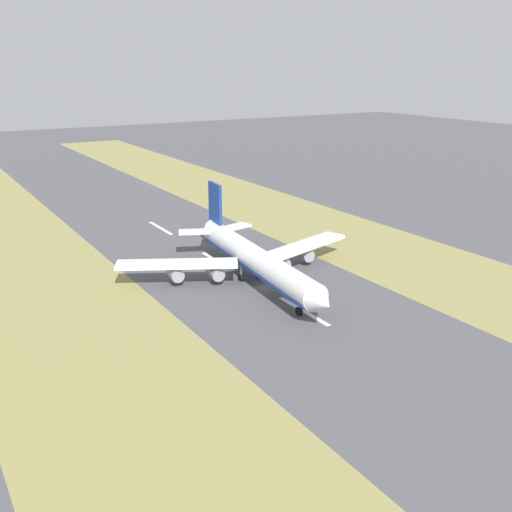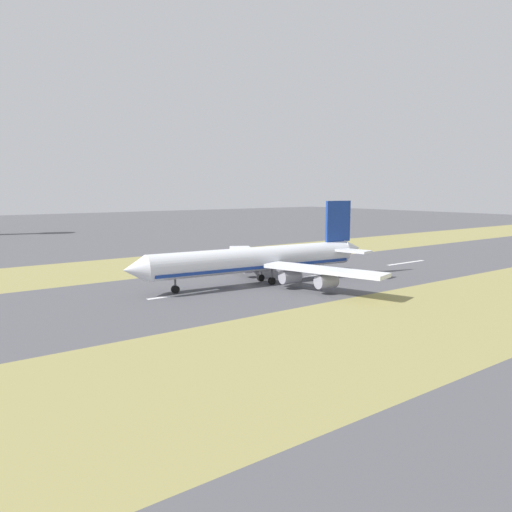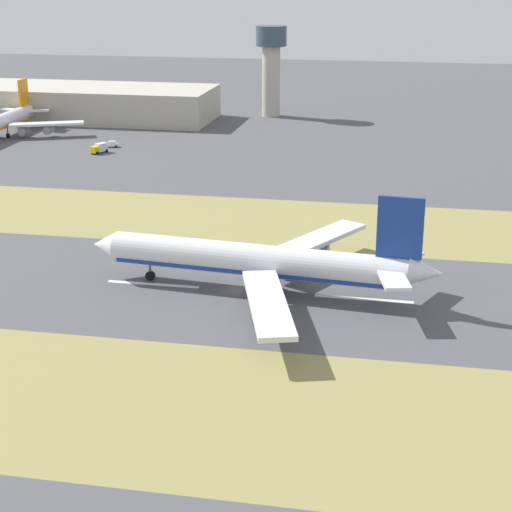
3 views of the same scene
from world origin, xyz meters
The scene contains 7 objects.
ground_plane centered at (0.00, 0.00, 0.00)m, with size 800.00×800.00×0.00m, color #4C4C51.
grass_median_west centered at (-45.00, 0.00, 0.00)m, with size 40.00×600.00×0.01m, color olive.
grass_median_east centered at (45.00, 0.00, 0.00)m, with size 40.00×600.00×0.01m, color olive.
centreline_dash_near centered at (0.00, -64.00, 0.01)m, with size 1.20×18.00×0.01m, color silver.
centreline_dash_mid centered at (0.00, -24.00, 0.01)m, with size 1.20×18.00×0.01m, color silver.
centreline_dash_far centered at (0.00, 16.00, 0.01)m, with size 1.20×18.00×0.01m, color silver.
airplane_main_jet centered at (-0.22, -5.90, 6.02)m, with size 63.83×67.22×20.20m.
Camera 1 is at (70.61, 112.98, 51.01)m, focal length 42.00 mm.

